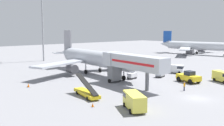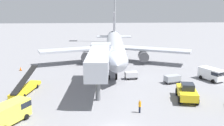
# 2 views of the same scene
# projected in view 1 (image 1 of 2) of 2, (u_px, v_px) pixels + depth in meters

# --- Properties ---
(ground_plane) EXTENTS (300.00, 300.00, 0.00)m
(ground_plane) POSITION_uv_depth(u_px,v_px,m) (197.00, 98.00, 44.13)
(ground_plane) COLOR gray
(airplane_at_gate) EXTENTS (34.15, 35.71, 10.94)m
(airplane_at_gate) POSITION_uv_depth(u_px,v_px,m) (94.00, 58.00, 68.09)
(airplane_at_gate) COLOR #B7BCC6
(airplane_at_gate) RESTS_ON ground
(jet_bridge) EXTENTS (4.29, 16.41, 6.49)m
(jet_bridge) POSITION_uv_depth(u_px,v_px,m) (130.00, 63.00, 52.88)
(jet_bridge) COLOR #B2B7C1
(jet_bridge) RESTS_ON ground
(pushback_tug) EXTENTS (3.52, 5.65, 2.50)m
(pushback_tug) POSITION_uv_depth(u_px,v_px,m) (189.00, 77.00, 57.14)
(pushback_tug) COLOR yellow
(pushback_tug) RESTS_ON ground
(belt_loader_truck) EXTENTS (3.24, 7.68, 3.45)m
(belt_loader_truck) POSITION_uv_depth(u_px,v_px,m) (87.00, 92.00, 45.28)
(belt_loader_truck) COLOR yellow
(belt_loader_truck) RESTS_ON ground
(service_van_outer_right) EXTENTS (4.32, 5.62, 2.39)m
(service_van_outer_right) POSITION_uv_depth(u_px,v_px,m) (134.00, 100.00, 38.01)
(service_van_outer_right) COLOR #E5DB4C
(service_van_outer_right) RESTS_ON ground
(service_van_near_left) EXTENTS (3.75, 5.38, 2.30)m
(service_van_near_left) POSITION_uv_depth(u_px,v_px,m) (224.00, 76.00, 57.16)
(service_van_near_left) COLOR #E5DB4C
(service_van_near_left) RESTS_ON ground
(service_van_far_left) EXTENTS (3.70, 4.88, 2.16)m
(service_van_far_left) POSITION_uv_depth(u_px,v_px,m) (175.00, 68.00, 68.81)
(service_van_far_left) COLOR white
(service_van_far_left) RESTS_ON ground
(baggage_cart_rear_right) EXTENTS (2.33, 1.52, 1.35)m
(baggage_cart_rear_right) POSITION_uv_depth(u_px,v_px,m) (132.00, 76.00, 61.03)
(baggage_cart_rear_right) COLOR #38383D
(baggage_cart_rear_right) RESTS_ON ground
(baggage_cart_mid_left) EXTENTS (2.97, 2.19, 1.36)m
(baggage_cart_mid_left) POSITION_uv_depth(u_px,v_px,m) (160.00, 74.00, 63.27)
(baggage_cart_mid_left) COLOR #38383D
(baggage_cart_mid_left) RESTS_ON ground
(ground_crew_worker_foreground) EXTENTS (0.44, 0.44, 1.69)m
(ground_crew_worker_foreground) POSITION_uv_depth(u_px,v_px,m) (184.00, 86.00, 49.44)
(ground_crew_worker_foreground) COLOR #1E2333
(ground_crew_worker_foreground) RESTS_ON ground
(safety_cone_alpha) EXTENTS (0.51, 0.51, 0.77)m
(safety_cone_alpha) POSITION_uv_depth(u_px,v_px,m) (28.00, 85.00, 52.56)
(safety_cone_alpha) COLOR black
(safety_cone_alpha) RESTS_ON ground
(safety_cone_bravo) EXTENTS (0.42, 0.42, 0.64)m
(safety_cone_bravo) POSITION_uv_depth(u_px,v_px,m) (93.00, 105.00, 39.34)
(safety_cone_bravo) COLOR black
(safety_cone_bravo) RESTS_ON ground
(airplane_background) EXTENTS (34.59, 37.00, 10.29)m
(airplane_background) POSITION_uv_depth(u_px,v_px,m) (196.00, 46.00, 117.19)
(airplane_background) COLOR silver
(airplane_background) RESTS_ON ground
(apron_light_mast) EXTENTS (2.40, 2.40, 26.59)m
(apron_light_mast) POSITION_uv_depth(u_px,v_px,m) (42.00, 9.00, 92.39)
(apron_light_mast) COLOR #93969B
(apron_light_mast) RESTS_ON ground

